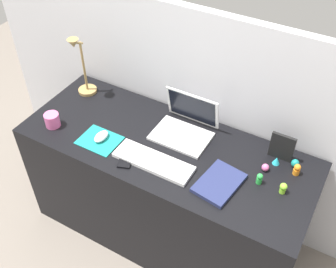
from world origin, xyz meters
TOP-DOWN VIEW (x-y plane):
  - ground_plane at (0.00, 0.00)m, footprint 6.00×6.00m
  - back_wall at (0.00, 0.35)m, footprint 2.76×0.05m
  - desk at (0.00, 0.00)m, footprint 1.56×0.61m
  - laptop at (0.04, 0.15)m, footprint 0.30×0.26m
  - keyboard at (0.01, -0.14)m, footprint 0.41×0.13m
  - mousepad at (-0.32, -0.14)m, footprint 0.21×0.17m
  - mouse at (-0.32, -0.12)m, footprint 0.06×0.10m
  - cell_phone at (-0.12, -0.18)m, footprint 0.10×0.14m
  - desk_lamp at (-0.64, 0.15)m, footprint 0.11×0.14m
  - notebook_pad at (0.35, -0.10)m, footprint 0.20×0.26m
  - picture_frame at (0.54, 0.21)m, footprint 0.12×0.02m
  - coffee_mug at (-0.61, -0.16)m, footprint 0.08×0.08m
  - toy_figurine_green at (0.51, 0.00)m, footprint 0.03×0.03m
  - toy_figurine_pink at (0.51, 0.09)m, footprint 0.04×0.04m
  - toy_figurine_cyan at (0.54, 0.16)m, footprint 0.04×0.04m
  - toy_figurine_teal at (0.62, 0.19)m, footprint 0.04×0.04m
  - toy_figurine_lime at (0.62, 0.00)m, footprint 0.03×0.03m
  - toy_figurine_orange at (0.64, 0.14)m, footprint 0.03×0.03m

SIDE VIEW (x-z plane):
  - ground_plane at x=0.00m, z-range 0.00..0.00m
  - desk at x=0.00m, z-range 0.00..0.74m
  - back_wall at x=0.00m, z-range 0.00..1.35m
  - mousepad at x=-0.32m, z-range 0.74..0.74m
  - cell_phone at x=-0.12m, z-range 0.74..0.75m
  - keyboard at x=0.01m, z-range 0.74..0.76m
  - notebook_pad at x=0.35m, z-range 0.74..0.76m
  - toy_figurine_pink at x=0.51m, z-range 0.74..0.78m
  - toy_figurine_cyan at x=0.54m, z-range 0.74..0.78m
  - mouse at x=-0.32m, z-range 0.74..0.78m
  - toy_figurine_teal at x=0.62m, z-range 0.74..0.78m
  - toy_figurine_lime at x=0.62m, z-range 0.74..0.80m
  - toy_figurine_green at x=0.51m, z-range 0.74..0.80m
  - toy_figurine_orange at x=0.64m, z-range 0.74..0.80m
  - coffee_mug at x=-0.61m, z-range 0.74..0.82m
  - laptop at x=0.04m, z-range 0.69..0.90m
  - picture_frame at x=0.54m, z-range 0.74..0.89m
  - desk_lamp at x=-0.64m, z-range 0.73..1.11m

